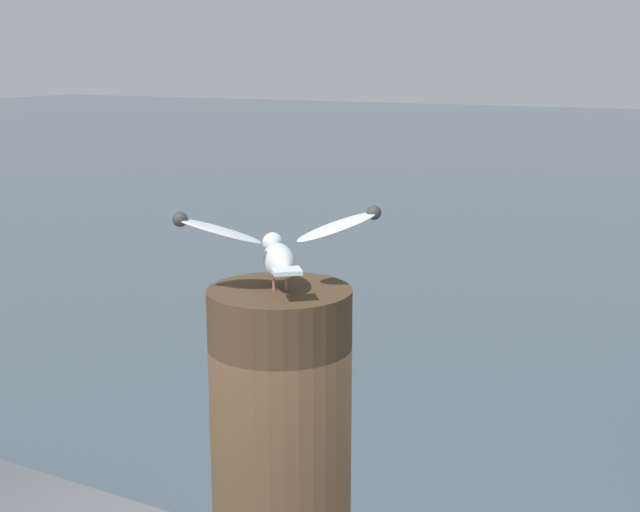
{
  "coord_description": "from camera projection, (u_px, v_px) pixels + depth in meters",
  "views": [
    {
      "loc": [
        1.19,
        -2.48,
        3.34
      ],
      "look_at": [
        -0.09,
        -0.13,
        2.72
      ],
      "focal_mm": 48.3,
      "sensor_mm": 36.0,
      "label": 1
    }
  ],
  "objects": [
    {
      "name": "mooring_post",
      "position": [
        281.0,
        464.0,
        2.66
      ],
      "size": [
        0.43,
        0.43,
        1.12
      ],
      "primitive_type": "cylinder",
      "color": "#4C3823",
      "rests_on": "harbor_quay"
    },
    {
      "name": "seagull",
      "position": [
        279.0,
        248.0,
        2.51
      ],
      "size": [
        0.52,
        0.46,
        0.24
      ],
      "color": "#C66860",
      "rests_on": "mooring_post"
    }
  ]
}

